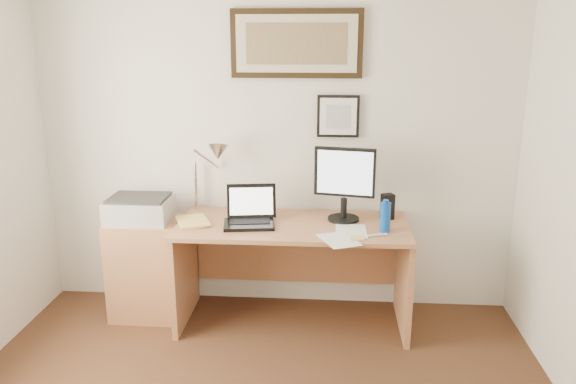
# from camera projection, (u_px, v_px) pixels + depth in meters

# --- Properties ---
(wall_back) EXTENTS (3.50, 0.02, 2.50)m
(wall_back) POSITION_uv_depth(u_px,v_px,m) (276.00, 142.00, 4.11)
(wall_back) COLOR white
(wall_back) RESTS_ON ground
(side_cabinet) EXTENTS (0.50, 0.40, 0.73)m
(side_cabinet) POSITION_uv_depth(u_px,v_px,m) (147.00, 268.00, 4.10)
(side_cabinet) COLOR #A76B46
(side_cabinet) RESTS_ON floor
(water_bottle) EXTENTS (0.07, 0.07, 0.20)m
(water_bottle) POSITION_uv_depth(u_px,v_px,m) (385.00, 217.00, 3.69)
(water_bottle) COLOR #0D48B5
(water_bottle) RESTS_ON desk
(bottle_cap) EXTENTS (0.04, 0.04, 0.02)m
(bottle_cap) POSITION_uv_depth(u_px,v_px,m) (386.00, 201.00, 3.66)
(bottle_cap) COLOR #0D48B5
(bottle_cap) RESTS_ON water_bottle
(speaker) EXTENTS (0.10, 0.10, 0.18)m
(speaker) POSITION_uv_depth(u_px,v_px,m) (387.00, 207.00, 3.96)
(speaker) COLOR black
(speaker) RESTS_ON desk
(paper_sheet_a) EXTENTS (0.30, 0.34, 0.00)m
(paper_sheet_a) POSITION_uv_depth(u_px,v_px,m) (339.00, 240.00, 3.56)
(paper_sheet_a) COLOR white
(paper_sheet_a) RESTS_ON desk
(paper_sheet_b) EXTENTS (0.21, 0.29, 0.00)m
(paper_sheet_b) POSITION_uv_depth(u_px,v_px,m) (351.00, 231.00, 3.71)
(paper_sheet_b) COLOR white
(paper_sheet_b) RESTS_ON desk
(sticky_pad) EXTENTS (0.09, 0.09, 0.01)m
(sticky_pad) POSITION_uv_depth(u_px,v_px,m) (357.00, 238.00, 3.58)
(sticky_pad) COLOR #E0CD6A
(sticky_pad) RESTS_ON desk
(marker_pen) EXTENTS (0.14, 0.06, 0.02)m
(marker_pen) POSITION_uv_depth(u_px,v_px,m) (377.00, 235.00, 3.63)
(marker_pen) COLOR white
(marker_pen) RESTS_ON desk
(book) EXTENTS (0.30, 0.34, 0.02)m
(book) POSITION_uv_depth(u_px,v_px,m) (178.00, 223.00, 3.85)
(book) COLOR #F0CF71
(book) RESTS_ON desk
(desk) EXTENTS (1.60, 0.70, 0.75)m
(desk) POSITION_uv_depth(u_px,v_px,m) (293.00, 251.00, 4.02)
(desk) COLOR #A76B46
(desk) RESTS_ON floor
(laptop) EXTENTS (0.37, 0.34, 0.26)m
(laptop) POSITION_uv_depth(u_px,v_px,m) (250.00, 216.00, 3.86)
(laptop) COLOR black
(laptop) RESTS_ON desk
(lcd_monitor) EXTENTS (0.42, 0.22, 0.52)m
(lcd_monitor) POSITION_uv_depth(u_px,v_px,m) (345.00, 181.00, 3.86)
(lcd_monitor) COLOR black
(lcd_monitor) RESTS_ON desk
(printer) EXTENTS (0.44, 0.34, 0.18)m
(printer) POSITION_uv_depth(u_px,v_px,m) (140.00, 209.00, 3.98)
(printer) COLOR #A8A8AB
(printer) RESTS_ON side_cabinet
(desk_lamp) EXTENTS (0.29, 0.27, 0.53)m
(desk_lamp) POSITION_uv_depth(u_px,v_px,m) (216.00, 155.00, 3.97)
(desk_lamp) COLOR silver
(desk_lamp) RESTS_ON desk
(picture_large) EXTENTS (0.92, 0.04, 0.47)m
(picture_large) POSITION_uv_depth(u_px,v_px,m) (296.00, 44.00, 3.88)
(picture_large) COLOR black
(picture_large) RESTS_ON wall_back
(picture_small) EXTENTS (0.30, 0.03, 0.30)m
(picture_small) POSITION_uv_depth(u_px,v_px,m) (338.00, 116.00, 3.99)
(picture_small) COLOR black
(picture_small) RESTS_ON wall_back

